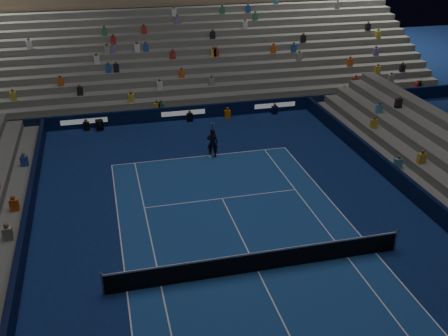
% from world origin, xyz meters
% --- Properties ---
extents(ground, '(90.00, 90.00, 0.00)m').
position_xyz_m(ground, '(0.00, 0.00, 0.00)').
color(ground, '#0D1E51').
rests_on(ground, ground).
extents(court_surface, '(10.97, 23.77, 0.01)m').
position_xyz_m(court_surface, '(0.00, 0.00, 0.01)').
color(court_surface, navy).
rests_on(court_surface, ground).
extents(sponsor_barrier_far, '(44.00, 0.25, 1.00)m').
position_xyz_m(sponsor_barrier_far, '(0.00, 18.50, 0.50)').
color(sponsor_barrier_far, black).
rests_on(sponsor_barrier_far, ground).
extents(sponsor_barrier_west, '(0.25, 37.00, 1.00)m').
position_xyz_m(sponsor_barrier_west, '(-9.70, 0.00, 0.50)').
color(sponsor_barrier_west, black).
rests_on(sponsor_barrier_west, ground).
extents(grandstand_main, '(44.00, 15.20, 11.20)m').
position_xyz_m(grandstand_main, '(0.00, 27.90, 3.38)').
color(grandstand_main, slate).
rests_on(grandstand_main, ground).
extents(tennis_net, '(12.90, 0.10, 1.10)m').
position_xyz_m(tennis_net, '(0.00, 0.00, 0.50)').
color(tennis_net, '#B2B2B7').
rests_on(tennis_net, ground).
extents(tennis_player, '(0.78, 0.63, 1.86)m').
position_xyz_m(tennis_player, '(0.67, 11.67, 0.93)').
color(tennis_player, black).
rests_on(tennis_player, ground).
extents(broadcast_camera, '(0.55, 0.99, 0.67)m').
position_xyz_m(broadcast_camera, '(-5.99, 17.92, 0.34)').
color(broadcast_camera, black).
rests_on(broadcast_camera, ground).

